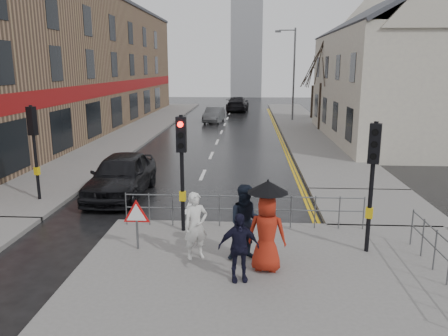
# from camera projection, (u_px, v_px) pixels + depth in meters

# --- Properties ---
(ground) EXTENTS (120.00, 120.00, 0.00)m
(ground) POSITION_uv_depth(u_px,v_px,m) (176.00, 237.00, 12.71)
(ground) COLOR black
(ground) RESTS_ON ground
(near_pavement) EXTENTS (10.00, 9.00, 0.14)m
(near_pavement) POSITION_uv_depth(u_px,v_px,m) (290.00, 301.00, 9.12)
(near_pavement) COLOR #605E5B
(near_pavement) RESTS_ON ground
(left_pavement) EXTENTS (4.00, 44.00, 0.14)m
(left_pavement) POSITION_uv_depth(u_px,v_px,m) (143.00, 127.00, 35.42)
(left_pavement) COLOR #605E5B
(left_pavement) RESTS_ON ground
(right_pavement) EXTENTS (4.00, 40.00, 0.14)m
(right_pavement) POSITION_uv_depth(u_px,v_px,m) (302.00, 125.00, 36.63)
(right_pavement) COLOR #605E5B
(right_pavement) RESTS_ON ground
(pavement_bridge_right) EXTENTS (4.00, 4.20, 0.14)m
(pavement_bridge_right) POSITION_uv_depth(u_px,v_px,m) (374.00, 207.00, 15.24)
(pavement_bridge_right) COLOR #605E5B
(pavement_bridge_right) RESTS_ON ground
(building_left_terrace) EXTENTS (8.00, 42.00, 10.00)m
(building_left_terrace) POSITION_uv_depth(u_px,v_px,m) (67.00, 65.00, 33.64)
(building_left_terrace) COLOR #7D5F48
(building_left_terrace) RESTS_ON ground
(building_right_cream) EXTENTS (9.00, 16.40, 10.10)m
(building_right_cream) POSITION_uv_depth(u_px,v_px,m) (402.00, 68.00, 28.45)
(building_right_cream) COLOR #B1A89A
(building_right_cream) RESTS_ON ground
(church_tower) EXTENTS (5.00, 5.00, 18.00)m
(church_tower) POSITION_uv_depth(u_px,v_px,m) (247.00, 40.00, 70.87)
(church_tower) COLOR gray
(church_tower) RESTS_ON ground
(traffic_signal_near_left) EXTENTS (0.28, 0.27, 3.40)m
(traffic_signal_near_left) POSITION_uv_depth(u_px,v_px,m) (182.00, 153.00, 12.33)
(traffic_signal_near_left) COLOR black
(traffic_signal_near_left) RESTS_ON near_pavement
(traffic_signal_near_right) EXTENTS (0.34, 0.33, 3.40)m
(traffic_signal_near_right) POSITION_uv_depth(u_px,v_px,m) (373.00, 165.00, 10.88)
(traffic_signal_near_right) COLOR black
(traffic_signal_near_right) RESTS_ON near_pavement
(traffic_signal_far_left) EXTENTS (0.34, 0.33, 3.40)m
(traffic_signal_far_left) POSITION_uv_depth(u_px,v_px,m) (34.00, 136.00, 15.38)
(traffic_signal_far_left) COLOR black
(traffic_signal_far_left) RESTS_ON left_pavement
(guard_railing_front) EXTENTS (7.14, 0.04, 1.00)m
(guard_railing_front) POSITION_uv_depth(u_px,v_px,m) (243.00, 204.00, 12.99)
(guard_railing_front) COLOR #595B5E
(guard_railing_front) RESTS_ON near_pavement
(warning_sign) EXTENTS (0.80, 0.07, 1.35)m
(warning_sign) POSITION_uv_depth(u_px,v_px,m) (137.00, 216.00, 11.34)
(warning_sign) COLOR #595B5E
(warning_sign) RESTS_ON near_pavement
(street_lamp) EXTENTS (1.83, 0.25, 8.00)m
(street_lamp) POSITION_uv_depth(u_px,v_px,m) (292.00, 68.00, 38.54)
(street_lamp) COLOR #595B5E
(street_lamp) RESTS_ON right_pavement
(tree_near) EXTENTS (2.40, 2.40, 6.58)m
(tree_near) POSITION_uv_depth(u_px,v_px,m) (322.00, 63.00, 32.51)
(tree_near) COLOR black
(tree_near) RESTS_ON right_pavement
(tree_far) EXTENTS (2.40, 2.40, 5.64)m
(tree_far) POSITION_uv_depth(u_px,v_px,m) (314.00, 71.00, 40.43)
(tree_far) COLOR black
(tree_far) RESTS_ON right_pavement
(pedestrian_a) EXTENTS (0.74, 0.65, 1.70)m
(pedestrian_a) POSITION_uv_depth(u_px,v_px,m) (196.00, 226.00, 10.83)
(pedestrian_a) COLOR silver
(pedestrian_a) RESTS_ON near_pavement
(pedestrian_b) EXTENTS (1.03, 0.86, 1.92)m
(pedestrian_b) POSITION_uv_depth(u_px,v_px,m) (247.00, 223.00, 10.73)
(pedestrian_b) COLOR black
(pedestrian_b) RESTS_ON near_pavement
(pedestrian_with_umbrella) EXTENTS (1.00, 0.96, 2.19)m
(pedestrian_with_umbrella) POSITION_uv_depth(u_px,v_px,m) (267.00, 224.00, 10.10)
(pedestrian_with_umbrella) COLOR #A12312
(pedestrian_with_umbrella) RESTS_ON near_pavement
(pedestrian_d) EXTENTS (0.98, 0.54, 1.58)m
(pedestrian_d) POSITION_uv_depth(u_px,v_px,m) (239.00, 247.00, 9.69)
(pedestrian_d) COLOR black
(pedestrian_d) RESTS_ON near_pavement
(car_parked) EXTENTS (1.97, 4.85, 1.65)m
(car_parked) POSITION_uv_depth(u_px,v_px,m) (121.00, 175.00, 16.56)
(car_parked) COLOR black
(car_parked) RESTS_ON ground
(car_mid) EXTENTS (1.83, 4.15, 1.33)m
(car_mid) POSITION_uv_depth(u_px,v_px,m) (214.00, 115.00, 38.91)
(car_mid) COLOR #404244
(car_mid) RESTS_ON ground
(car_far) EXTENTS (2.57, 5.66, 1.61)m
(car_far) POSITION_uv_depth(u_px,v_px,m) (238.00, 104.00, 48.64)
(car_far) COLOR black
(car_far) RESTS_ON ground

